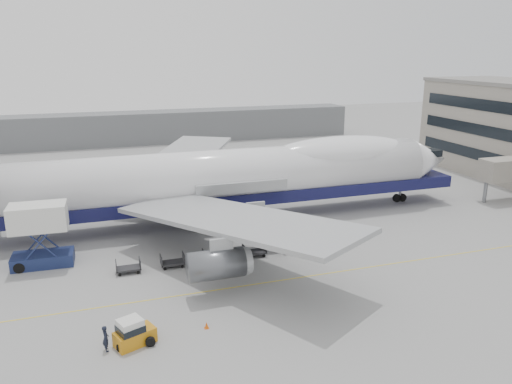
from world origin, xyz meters
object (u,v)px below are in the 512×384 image
object	(u,v)px
airliner	(231,176)
baggage_tug	(133,333)
catering_truck	(40,232)
ground_worker	(106,338)

from	to	relation	value
airliner	baggage_tug	world-z (taller)	airliner
airliner	catering_truck	size ratio (longest dim) A/B	10.71
airliner	baggage_tug	distance (m)	28.54
catering_truck	ground_worker	distance (m)	18.01
catering_truck	ground_worker	world-z (taller)	catering_truck
baggage_tug	airliner	bearing A→B (deg)	38.04
airliner	baggage_tug	xyz separation A→B (m)	(-14.11, -24.36, -4.71)
catering_truck	ground_worker	bearing A→B (deg)	-70.59
catering_truck	airliner	bearing A→B (deg)	21.51
ground_worker	catering_truck	bearing A→B (deg)	5.40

